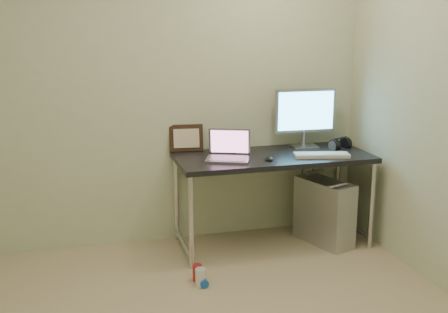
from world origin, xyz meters
TOP-DOWN VIEW (x-y plane):
  - wall_back at (0.00, 1.75)m, footprint 3.50×0.02m
  - desk at (0.91, 1.41)m, footprint 1.54×0.68m
  - tower_computer at (1.33, 1.32)m, footprint 0.38×0.55m
  - cable_a at (1.28, 1.70)m, footprint 0.01×0.16m
  - cable_b at (1.37, 1.68)m, footprint 0.02×0.11m
  - can_red at (0.17, 0.90)m, footprint 0.08×0.08m
  - can_white at (0.17, 0.82)m, footprint 0.09×0.09m
  - can_blue at (0.18, 0.82)m, footprint 0.07×0.12m
  - laptop at (0.53, 1.37)m, footprint 0.40×0.37m
  - monitor at (1.25, 1.61)m, footprint 0.53×0.16m
  - keyboard at (1.25, 1.26)m, footprint 0.45×0.23m
  - mouse_right at (1.46, 1.29)m, footprint 0.10×0.13m
  - mouse_left at (0.81, 1.26)m, footprint 0.07×0.10m
  - headphones at (1.53, 1.48)m, footprint 0.21×0.12m
  - picture_frame at (0.27, 1.73)m, footprint 0.28×0.11m
  - webcam at (0.49, 1.70)m, footprint 0.04×0.03m

SIDE VIEW (x-z plane):
  - can_blue at x=0.18m, z-range 0.00..0.06m
  - can_red at x=0.17m, z-range 0.00..0.12m
  - can_white at x=0.17m, z-range 0.00..0.13m
  - tower_computer at x=1.33m, z-range -0.02..0.55m
  - cable_b at x=1.37m, z-range 0.02..0.74m
  - cable_a at x=1.28m, z-range 0.06..0.74m
  - desk at x=0.91m, z-range 0.29..1.04m
  - keyboard at x=1.25m, z-range 0.75..0.78m
  - mouse_left at x=0.81m, z-range 0.75..0.78m
  - mouse_right at x=1.46m, z-range 0.75..0.79m
  - headphones at x=1.53m, z-range 0.72..0.84m
  - laptop at x=0.53m, z-range 0.69..0.92m
  - webcam at x=0.49m, z-range 0.78..0.90m
  - picture_frame at x=0.27m, z-range 0.75..0.97m
  - monitor at x=1.25m, z-range 0.79..1.29m
  - wall_back at x=0.00m, z-range 0.00..2.50m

